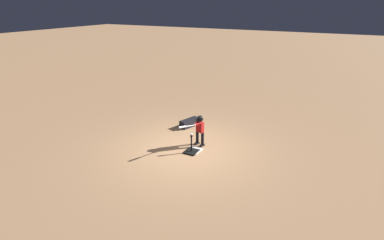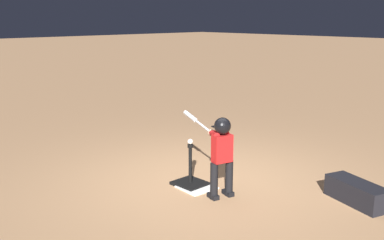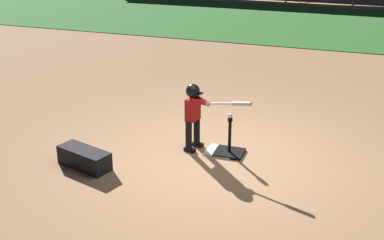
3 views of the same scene
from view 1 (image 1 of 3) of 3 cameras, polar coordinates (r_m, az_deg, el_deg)
name	(u,v)px [view 1 (image 1 of 3)]	position (r m, az deg, el deg)	size (l,w,h in m)	color
ground_plane	(186,149)	(10.01, -1.18, -5.59)	(90.00, 90.00, 0.00)	#AD7F56
home_plate	(194,150)	(9.94, 0.37, -5.74)	(0.44, 0.44, 0.02)	white
batting_tee	(191,150)	(9.80, -0.11, -5.73)	(0.44, 0.40, 0.60)	black
batter_child	(199,127)	(9.99, 1.36, -1.35)	(1.09, 0.46, 1.08)	black
baseball	(191,134)	(9.56, -0.11, -2.74)	(0.07, 0.07, 0.07)	white
equipment_bag	(190,123)	(11.78, -0.43, -0.52)	(0.84, 0.32, 0.28)	black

